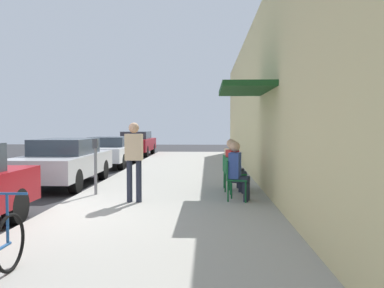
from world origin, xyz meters
The scene contains 14 objects.
ground_plane centered at (0.00, 0.00, 0.00)m, with size 60.00×60.00×0.00m, color #2D2D30.
sidewalk_slab centered at (2.25, 2.00, 0.06)m, with size 4.50×32.00×0.12m, color #9E9B93.
building_facade centered at (4.64, 2.00, 2.50)m, with size 1.40×32.00×4.99m.
parked_car_1 centered at (-1.10, 4.47, 0.72)m, with size 1.80×4.40×1.37m.
parked_car_2 centered at (-1.10, 10.00, 0.68)m, with size 1.80×4.40×1.28m.
parked_car_3 centered at (-1.10, 16.29, 0.74)m, with size 1.80×4.40×1.41m.
parking_meter centered at (0.45, 2.27, 0.89)m, with size 0.12×0.10×1.32m.
cafe_chair_0 centered at (3.70, 1.62, 0.62)m, with size 0.54×0.54×0.87m.
seated_patron_0 centered at (3.76, 1.61, 0.82)m, with size 0.49×0.44×1.29m.
cafe_chair_1 centered at (3.70, 2.56, 0.62)m, with size 0.55×0.55×0.87m.
seated_patron_1 centered at (3.76, 2.58, 0.82)m, with size 0.50×0.46×1.29m.
cafe_chair_2 centered at (3.70, 3.21, 0.62)m, with size 0.56×0.56×0.87m.
seated_patron_2 centered at (3.76, 3.22, 0.82)m, with size 0.51×0.46×1.29m.
pedestrian_standing centered at (1.54, 1.35, 1.12)m, with size 0.36×0.22×1.70m.
Camera 1 is at (3.12, -7.13, 1.75)m, focal length 37.65 mm.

